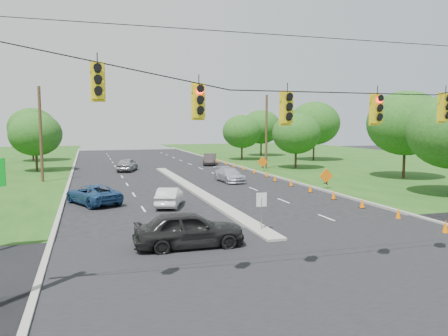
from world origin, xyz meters
name	(u,v)px	position (x,y,z in m)	size (l,w,h in m)	color
ground	(321,270)	(0.00, 0.00, 0.00)	(160.00, 160.00, 0.00)	black
cross_street	(321,270)	(0.00, 0.00, 0.00)	(160.00, 14.00, 0.02)	black
curb_left	(70,181)	(-10.10, 30.00, 0.00)	(0.25, 110.00, 0.16)	gray
curb_right	(264,174)	(10.10, 30.00, 0.00)	(0.25, 110.00, 0.16)	gray
median	(193,190)	(0.00, 21.00, 0.00)	(1.00, 34.00, 0.18)	gray
median_sign	(261,204)	(0.00, 6.00, 1.46)	(0.55, 0.06, 2.05)	gray
signal_span	(338,140)	(-0.05, -1.00, 4.97)	(25.60, 0.32, 9.00)	#422D1C
utility_pole_far_left	(41,135)	(-12.50, 30.00, 4.50)	(0.28, 0.28, 9.00)	#422D1C
utility_pole_far_right	(266,132)	(12.50, 35.00, 4.50)	(0.28, 0.28, 9.00)	#422D1C
cone_0	(445,227)	(8.79, 3.00, 0.35)	(0.32, 0.32, 0.70)	#F67000
cone_1	(398,213)	(8.79, 6.50, 0.35)	(0.32, 0.32, 0.70)	#F67000
cone_2	(362,203)	(8.79, 10.00, 0.35)	(0.32, 0.32, 0.70)	#F67000
cone_3	(334,195)	(8.79, 13.50, 0.35)	(0.32, 0.32, 0.70)	#F67000
cone_4	(310,188)	(8.79, 17.00, 0.35)	(0.32, 0.32, 0.70)	#F67000
cone_5	(291,182)	(8.79, 20.50, 0.35)	(0.32, 0.32, 0.70)	#F67000
cone_6	(275,178)	(8.79, 24.00, 0.35)	(0.32, 0.32, 0.70)	#F67000
cone_7	(267,174)	(9.39, 27.50, 0.35)	(0.32, 0.32, 0.70)	#F67000
cone_8	(254,170)	(9.39, 31.00, 0.35)	(0.32, 0.32, 0.70)	#F67000
cone_9	(244,167)	(9.39, 34.50, 0.35)	(0.32, 0.32, 0.70)	#F67000
cone_10	(234,165)	(9.39, 38.00, 0.35)	(0.32, 0.32, 0.70)	#F67000
cone_11	(226,162)	(9.39, 41.50, 0.35)	(0.32, 0.32, 0.70)	#F67000
cone_12	(218,160)	(9.39, 45.00, 0.35)	(0.32, 0.32, 0.70)	#F67000
work_sign_1	(326,177)	(10.80, 18.00, 1.09)	(1.27, 0.58, 1.37)	black
work_sign_2	(263,162)	(10.80, 32.00, 1.09)	(1.27, 0.58, 1.37)	black
tree_5	(35,134)	(-14.00, 40.00, 4.34)	(5.88, 5.88, 6.86)	black
tree_6	(32,128)	(-16.00, 55.00, 4.96)	(6.72, 6.72, 7.84)	black
tree_8	(406,123)	(22.00, 22.00, 5.58)	(7.56, 7.56, 8.82)	black
tree_9	(296,133)	(16.00, 34.00, 4.34)	(5.88, 5.88, 6.86)	black
tree_10	(314,123)	(24.00, 44.00, 5.58)	(7.56, 7.56, 8.82)	black
tree_11	(261,127)	(20.00, 55.00, 4.96)	(6.72, 6.72, 7.84)	black
tree_12	(242,132)	(14.00, 48.00, 4.34)	(5.88, 5.88, 6.86)	black
black_sedan	(189,229)	(-4.12, 4.44, 0.84)	(1.98, 4.93, 1.68)	black
white_sedan	(169,197)	(-3.20, 14.44, 0.65)	(1.37, 3.93, 1.29)	silver
blue_pickup	(93,194)	(-8.08, 16.85, 0.69)	(2.28, 4.95, 1.38)	navy
silver_car_far	(229,175)	(4.51, 25.06, 0.67)	(1.88, 4.62, 1.34)	#A5A5B2
silver_car_oncoming	(127,165)	(-3.98, 37.56, 0.77)	(1.82, 4.53, 1.54)	gray
dark_car_receding	(210,159)	(7.35, 42.23, 0.76)	(1.61, 4.61, 1.52)	#312B2A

